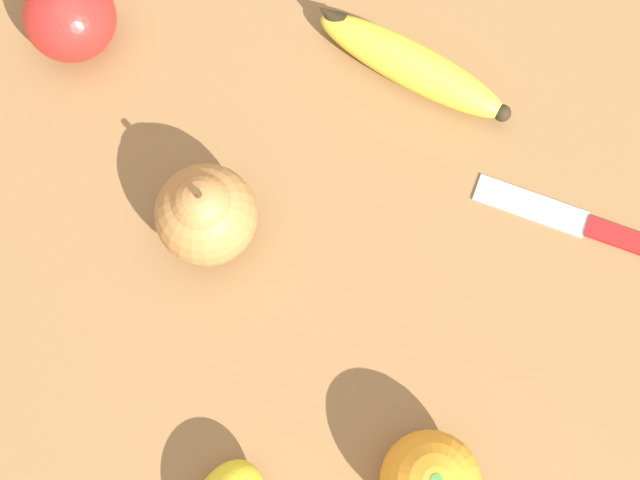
{
  "coord_description": "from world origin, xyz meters",
  "views": [
    {
      "loc": [
        -0.03,
        -0.24,
        0.66
      ],
      "look_at": [
        -0.02,
        -0.06,
        0.03
      ],
      "focal_mm": 50.0,
      "sensor_mm": 36.0,
      "label": 1
    }
  ],
  "objects_px": {
    "apple": "(70,17)",
    "paring_knife": "(582,223)",
    "pear": "(206,213)",
    "banana": "(409,64)"
  },
  "relations": [
    {
      "from": "apple",
      "to": "paring_knife",
      "type": "relative_size",
      "value": 0.51
    },
    {
      "from": "pear",
      "to": "apple",
      "type": "distance_m",
      "value": 0.2
    },
    {
      "from": "pear",
      "to": "paring_knife",
      "type": "height_order",
      "value": "pear"
    },
    {
      "from": "pear",
      "to": "apple",
      "type": "xyz_separation_m",
      "value": [
        -0.11,
        0.17,
        -0.01
      ]
    },
    {
      "from": "pear",
      "to": "banana",
      "type": "bearing_deg",
      "value": 37.98
    },
    {
      "from": "paring_knife",
      "to": "apple",
      "type": "bearing_deg",
      "value": 88.97
    },
    {
      "from": "pear",
      "to": "paring_knife",
      "type": "xyz_separation_m",
      "value": [
        0.28,
        -0.01,
        -0.04
      ]
    },
    {
      "from": "apple",
      "to": "paring_knife",
      "type": "height_order",
      "value": "apple"
    },
    {
      "from": "banana",
      "to": "apple",
      "type": "relative_size",
      "value": 2.07
    },
    {
      "from": "pear",
      "to": "paring_knife",
      "type": "distance_m",
      "value": 0.29
    }
  ]
}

